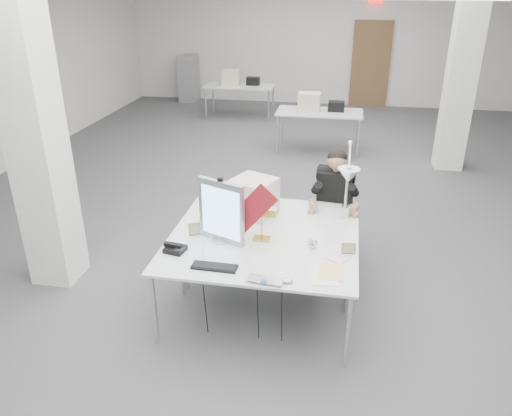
{
  "coord_description": "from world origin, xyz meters",
  "views": [
    {
      "loc": [
        0.7,
        -6.28,
        3.02
      ],
      "look_at": [
        -0.09,
        -2.0,
        1.01
      ],
      "focal_mm": 35.0,
      "sensor_mm": 36.0,
      "label": 1
    }
  ],
  "objects_px": {
    "desk_main": "(256,259)",
    "beige_monitor": "(254,197)",
    "seated_person": "(335,188)",
    "laptop": "(264,283)",
    "desk_phone": "(175,249)",
    "office_chair": "(333,216)",
    "monitor": "(221,212)",
    "bankers_lamp": "(262,222)",
    "architect_lamp": "(347,185)"
  },
  "relations": [
    {
      "from": "seated_person",
      "to": "laptop",
      "type": "distance_m",
      "value": 1.9
    },
    {
      "from": "monitor",
      "to": "laptop",
      "type": "bearing_deg",
      "value": -30.16
    },
    {
      "from": "seated_person",
      "to": "laptop",
      "type": "xyz_separation_m",
      "value": [
        -0.5,
        -1.83,
        -0.13
      ]
    },
    {
      "from": "beige_monitor",
      "to": "laptop",
      "type": "bearing_deg",
      "value": -52.77
    },
    {
      "from": "office_chair",
      "to": "architect_lamp",
      "type": "height_order",
      "value": "architect_lamp"
    },
    {
      "from": "seated_person",
      "to": "desk_phone",
      "type": "distance_m",
      "value": 2.0
    },
    {
      "from": "monitor",
      "to": "laptop",
      "type": "xyz_separation_m",
      "value": [
        0.51,
        -0.67,
        -0.29
      ]
    },
    {
      "from": "laptop",
      "to": "bankers_lamp",
      "type": "height_order",
      "value": "bankers_lamp"
    },
    {
      "from": "desk_phone",
      "to": "seated_person",
      "type": "bearing_deg",
      "value": 57.26
    },
    {
      "from": "laptop",
      "to": "desk_phone",
      "type": "bearing_deg",
      "value": 162.11
    },
    {
      "from": "seated_person",
      "to": "bankers_lamp",
      "type": "relative_size",
      "value": 2.36
    },
    {
      "from": "desk_main",
      "to": "monitor",
      "type": "distance_m",
      "value": 0.56
    },
    {
      "from": "seated_person",
      "to": "desk_phone",
      "type": "relative_size",
      "value": 4.95
    },
    {
      "from": "desk_main",
      "to": "bankers_lamp",
      "type": "distance_m",
      "value": 0.4
    },
    {
      "from": "beige_monitor",
      "to": "architect_lamp",
      "type": "xyz_separation_m",
      "value": [
        0.95,
        -0.17,
        0.26
      ]
    },
    {
      "from": "office_chair",
      "to": "laptop",
      "type": "xyz_separation_m",
      "value": [
        -0.5,
        -1.88,
        0.24
      ]
    },
    {
      "from": "architect_lamp",
      "to": "desk_main",
      "type": "bearing_deg",
      "value": -144.3
    },
    {
      "from": "monitor",
      "to": "beige_monitor",
      "type": "distance_m",
      "value": 0.68
    },
    {
      "from": "desk_main",
      "to": "office_chair",
      "type": "relative_size",
      "value": 1.71
    },
    {
      "from": "office_chair",
      "to": "beige_monitor",
      "type": "xyz_separation_m",
      "value": [
        -0.83,
        -0.56,
        0.42
      ]
    },
    {
      "from": "laptop",
      "to": "seated_person",
      "type": "bearing_deg",
      "value": 80.7
    },
    {
      "from": "desk_main",
      "to": "seated_person",
      "type": "height_order",
      "value": "seated_person"
    },
    {
      "from": "bankers_lamp",
      "to": "desk_phone",
      "type": "relative_size",
      "value": 2.09
    },
    {
      "from": "seated_person",
      "to": "laptop",
      "type": "relative_size",
      "value": 2.93
    },
    {
      "from": "laptop",
      "to": "beige_monitor",
      "type": "relative_size",
      "value": 0.74
    },
    {
      "from": "office_chair",
      "to": "desk_main",
      "type": "bearing_deg",
      "value": -106.44
    },
    {
      "from": "desk_main",
      "to": "beige_monitor",
      "type": "bearing_deg",
      "value": 101.75
    },
    {
      "from": "office_chair",
      "to": "bankers_lamp",
      "type": "distance_m",
      "value": 1.36
    },
    {
      "from": "desk_main",
      "to": "monitor",
      "type": "height_order",
      "value": "monitor"
    },
    {
      "from": "laptop",
      "to": "beige_monitor",
      "type": "bearing_deg",
      "value": 109.96
    },
    {
      "from": "seated_person",
      "to": "architect_lamp",
      "type": "xyz_separation_m",
      "value": [
        0.12,
        -0.68,
        0.31
      ]
    },
    {
      "from": "desk_main",
      "to": "seated_person",
      "type": "xyz_separation_m",
      "value": [
        0.64,
        1.42,
        0.16
      ]
    },
    {
      "from": "beige_monitor",
      "to": "office_chair",
      "type": "bearing_deg",
      "value": 57.41
    },
    {
      "from": "desk_phone",
      "to": "architect_lamp",
      "type": "height_order",
      "value": "architect_lamp"
    },
    {
      "from": "laptop",
      "to": "beige_monitor",
      "type": "distance_m",
      "value": 1.37
    },
    {
      "from": "desk_main",
      "to": "monitor",
      "type": "relative_size",
      "value": 2.98
    },
    {
      "from": "office_chair",
      "to": "architect_lamp",
      "type": "bearing_deg",
      "value": -73.72
    },
    {
      "from": "laptop",
      "to": "beige_monitor",
      "type": "height_order",
      "value": "beige_monitor"
    },
    {
      "from": "beige_monitor",
      "to": "desk_main",
      "type": "bearing_deg",
      "value": -55.06
    },
    {
      "from": "bankers_lamp",
      "to": "architect_lamp",
      "type": "xyz_separation_m",
      "value": [
        0.76,
        0.39,
        0.27
      ]
    },
    {
      "from": "laptop",
      "to": "desk_phone",
      "type": "xyz_separation_m",
      "value": [
        -0.88,
        0.39,
        0.01
      ]
    },
    {
      "from": "desk_main",
      "to": "laptop",
      "type": "distance_m",
      "value": 0.43
    },
    {
      "from": "office_chair",
      "to": "architect_lamp",
      "type": "xyz_separation_m",
      "value": [
        0.12,
        -0.73,
        0.69
      ]
    },
    {
      "from": "beige_monitor",
      "to": "architect_lamp",
      "type": "bearing_deg",
      "value": 13.23
    },
    {
      "from": "laptop",
      "to": "monitor",
      "type": "bearing_deg",
      "value": 133.4
    },
    {
      "from": "seated_person",
      "to": "monitor",
      "type": "xyz_separation_m",
      "value": [
        -1.01,
        -1.16,
        0.16
      ]
    },
    {
      "from": "desk_main",
      "to": "office_chair",
      "type": "xyz_separation_m",
      "value": [
        0.64,
        1.47,
        -0.22
      ]
    },
    {
      "from": "seated_person",
      "to": "monitor",
      "type": "height_order",
      "value": "monitor"
    },
    {
      "from": "monitor",
      "to": "bankers_lamp",
      "type": "xyz_separation_m",
      "value": [
        0.37,
        0.09,
        -0.12
      ]
    },
    {
      "from": "desk_main",
      "to": "bankers_lamp",
      "type": "relative_size",
      "value": 4.85
    }
  ]
}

